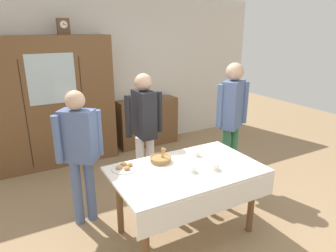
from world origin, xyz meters
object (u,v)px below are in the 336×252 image
Objects in this scene: tea_cup_front_edge at (215,167)px; spoon_near_left at (160,182)px; person_near_right_end at (232,113)px; tea_cup_center at (192,169)px; mantel_clock at (63,26)px; tea_cup_near_left at (196,154)px; dining_table at (188,180)px; book_stack at (147,98)px; person_beside_shelf at (144,123)px; bread_basket at (161,159)px; wall_cabinet at (53,103)px; spoon_back_edge at (174,169)px; person_behind_table_right at (79,146)px; bookshelf_low at (148,122)px; pastry_plate at (125,167)px.

spoon_near_left is (-0.61, 0.04, -0.02)m from tea_cup_front_edge.
tea_cup_center is at bearing -146.81° from person_near_right_end.
tea_cup_center is 0.39m from spoon_near_left.
tea_cup_front_edge is (0.85, -2.72, -1.38)m from mantel_clock.
tea_cup_near_left is 0.40m from tea_cup_center.
dining_table is at bearing -76.61° from mantel_clock.
person_beside_shelf is at bearing -116.24° from book_stack.
bread_basket is 0.46m from spoon_near_left.
spoon_near_left is at bearing -78.93° from wall_cabinet.
spoon_back_edge is at bearing -72.88° from wall_cabinet.
tea_cup_near_left is 1.09× the size of spoon_near_left.
person_behind_table_right is (-1.18, 0.53, 0.14)m from tea_cup_near_left.
wall_cabinet is 15.87× the size of tea_cup_near_left.
bread_basket is at bearing 114.30° from tea_cup_center.
tea_cup_near_left is at bearing -153.69° from person_near_right_end.
wall_cabinet is at bearing 108.93° from tea_cup_center.
person_beside_shelf is (-0.78, -1.59, 0.55)m from bookshelf_low.
bookshelf_low is at bearing 67.24° from spoon_near_left.
dining_table is 6.45× the size of mantel_clock.
tea_cup_center is at bearing -82.03° from dining_table.
person_beside_shelf is (0.11, 0.97, 0.22)m from spoon_back_edge.
mantel_clock is 1.09× the size of book_stack.
wall_cabinet reaches higher than tea_cup_near_left.
spoon_near_left is 0.07× the size of person_beside_shelf.
bookshelf_low is 9.59× the size of spoon_near_left.
person_behind_table_right reaches higher than tea_cup_front_edge.
tea_cup_near_left is at bearing 23.65° from spoon_back_edge.
dining_table is 11.90× the size of tea_cup_near_left.
spoon_near_left is at bearing -145.96° from spoon_back_edge.
tea_cup_center is 0.54× the size of bread_basket.
tea_cup_front_edge is 0.42m from spoon_back_edge.
tea_cup_near_left is at bearing -102.00° from book_stack.
dining_table is 11.90× the size of tea_cup_front_edge.
person_behind_table_right is (-1.15, 0.90, 0.14)m from tea_cup_front_edge.
pastry_plate is at bearing -120.18° from book_stack.
tea_cup_near_left is (-0.51, -2.40, -0.12)m from book_stack.
bookshelf_low is 2.85m from tea_cup_front_edge.
dining_table is at bearing -106.31° from bookshelf_low.
book_stack is 1.86× the size of spoon_near_left.
wall_cabinet reaches higher than bookshelf_low.
bread_basket reaches higher than dining_table.
bookshelf_low is (0.77, 2.64, -0.21)m from dining_table.
bread_basket is (-0.42, 0.07, 0.01)m from tea_cup_near_left.
bread_basket is at bearing 98.15° from spoon_back_edge.
pastry_plate is at bearing -168.96° from person_near_right_end.
spoon_near_left is at bearing -165.66° from dining_table.
dining_table is at bearing -30.11° from spoon_back_edge.
tea_cup_front_edge is 0.62m from spoon_near_left.
bookshelf_low is at bearing 74.21° from tea_cup_center.
bookshelf_low is 0.73× the size of person_behind_table_right.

